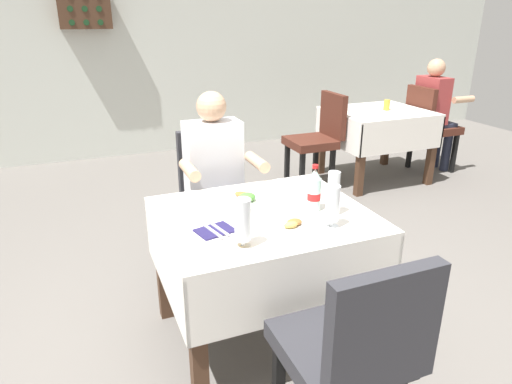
% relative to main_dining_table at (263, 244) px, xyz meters
% --- Properties ---
extents(ground_plane, '(11.00, 11.00, 0.00)m').
position_rel_main_dining_table_xyz_m(ground_plane, '(-0.03, -0.10, -0.58)').
color(ground_plane, '#66605B').
extents(back_wall, '(11.00, 0.12, 3.16)m').
position_rel_main_dining_table_xyz_m(back_wall, '(-0.03, 4.01, 1.00)').
color(back_wall, silver).
rests_on(back_wall, ground).
extents(main_dining_table, '(1.06, 0.90, 0.76)m').
position_rel_main_dining_table_xyz_m(main_dining_table, '(0.00, 0.00, 0.00)').
color(main_dining_table, white).
rests_on(main_dining_table, ground).
extents(chair_far_diner_seat, '(0.44, 0.50, 0.97)m').
position_rel_main_dining_table_xyz_m(chair_far_diner_seat, '(0.00, 0.84, -0.03)').
color(chair_far_diner_seat, '#2D2D33').
rests_on(chair_far_diner_seat, ground).
extents(chair_near_camera_side, '(0.44, 0.50, 0.97)m').
position_rel_main_dining_table_xyz_m(chair_near_camera_side, '(0.00, -0.84, -0.03)').
color(chair_near_camera_side, '#2D2D33').
rests_on(chair_near_camera_side, ground).
extents(seated_diner_far, '(0.50, 0.46, 1.26)m').
position_rel_main_dining_table_xyz_m(seated_diner_far, '(-0.02, 0.73, 0.13)').
color(seated_diner_far, '#282D42').
rests_on(seated_diner_far, ground).
extents(plate_near_camera, '(0.24, 0.24, 0.04)m').
position_rel_main_dining_table_xyz_m(plate_near_camera, '(0.05, -0.24, 0.19)').
color(plate_near_camera, white).
rests_on(plate_near_camera, main_dining_table).
extents(plate_far_diner, '(0.25, 0.25, 0.06)m').
position_rel_main_dining_table_xyz_m(plate_far_diner, '(-0.02, 0.17, 0.19)').
color(plate_far_diner, white).
rests_on(plate_far_diner, main_dining_table).
extents(beer_glass_left, '(0.07, 0.07, 0.22)m').
position_rel_main_dining_table_xyz_m(beer_glass_left, '(-0.22, -0.30, 0.29)').
color(beer_glass_left, white).
rests_on(beer_glass_left, main_dining_table).
extents(beer_glass_middle, '(0.07, 0.07, 0.23)m').
position_rel_main_dining_table_xyz_m(beer_glass_middle, '(0.32, -0.15, 0.29)').
color(beer_glass_middle, white).
rests_on(beer_glass_middle, main_dining_table).
extents(beer_glass_right, '(0.07, 0.07, 0.21)m').
position_rel_main_dining_table_xyz_m(beer_glass_right, '(0.24, -0.27, 0.28)').
color(beer_glass_right, white).
rests_on(beer_glass_right, main_dining_table).
extents(cola_bottle_primary, '(0.07, 0.07, 0.25)m').
position_rel_main_dining_table_xyz_m(cola_bottle_primary, '(0.26, -0.06, 0.28)').
color(cola_bottle_primary, silver).
rests_on(cola_bottle_primary, main_dining_table).
extents(napkin_cutlery_set, '(0.20, 0.20, 0.01)m').
position_rel_main_dining_table_xyz_m(napkin_cutlery_set, '(-0.29, -0.11, 0.18)').
color(napkin_cutlery_set, '#231E4C').
rests_on(napkin_cutlery_set, main_dining_table).
extents(background_dining_table, '(1.00, 0.88, 0.76)m').
position_rel_main_dining_table_xyz_m(background_dining_table, '(2.16, 2.00, -0.00)').
color(background_dining_table, white).
rests_on(background_dining_table, ground).
extents(background_chair_left, '(0.50, 0.44, 0.97)m').
position_rel_main_dining_table_xyz_m(background_chair_left, '(1.45, 2.00, -0.03)').
color(background_chair_left, '#4C2319').
rests_on(background_chair_left, ground).
extents(background_chair_right, '(0.50, 0.44, 0.97)m').
position_rel_main_dining_table_xyz_m(background_chair_right, '(2.87, 2.00, -0.03)').
color(background_chair_right, '#4C2319').
rests_on(background_chair_right, ground).
extents(background_patron, '(0.46, 0.50, 1.26)m').
position_rel_main_dining_table_xyz_m(background_patron, '(2.92, 2.00, 0.13)').
color(background_patron, '#282D42').
rests_on(background_patron, ground).
extents(background_table_tumbler, '(0.06, 0.06, 0.11)m').
position_rel_main_dining_table_xyz_m(background_table_tumbler, '(2.24, 1.98, 0.23)').
color(background_table_tumbler, gold).
rests_on(background_table_tumbler, background_dining_table).
extents(wall_bottle_rack, '(0.56, 0.21, 0.42)m').
position_rel_main_dining_table_xyz_m(wall_bottle_rack, '(-0.55, 3.84, 1.17)').
color(wall_bottle_rack, '#472D1E').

